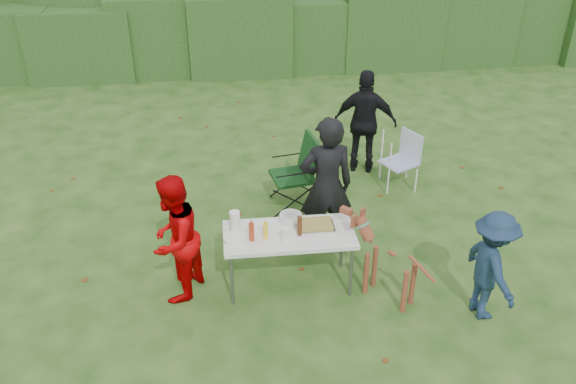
{
  "coord_description": "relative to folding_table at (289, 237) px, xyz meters",
  "views": [
    {
      "loc": [
        -0.44,
        -5.51,
        4.67
      ],
      "look_at": [
        0.26,
        0.66,
        1.0
      ],
      "focal_mm": 38.0,
      "sensor_mm": 36.0,
      "label": 1
    }
  ],
  "objects": [
    {
      "name": "dog",
      "position": [
        1.11,
        -0.38,
        -0.2
      ],
      "size": [
        1.0,
        1.01,
        0.96
      ],
      "primitive_type": null,
      "rotation": [
        0.0,
        0.0,
        2.34
      ],
      "color": "brown",
      "rests_on": "ground"
    },
    {
      "name": "focaccia_bread",
      "position": [
        0.31,
        0.09,
        0.09
      ],
      "size": [
        0.4,
        0.26,
        0.04
      ],
      "primitive_type": "cube",
      "color": "olive",
      "rests_on": "food_tray"
    },
    {
      "name": "ground",
      "position": [
        -0.22,
        -0.18,
        -0.69
      ],
      "size": [
        80.0,
        80.0,
        0.0
      ],
      "primitive_type": "plane",
      "color": "#1E4211"
    },
    {
      "name": "ketchup_bottle",
      "position": [
        -0.43,
        -0.09,
        0.16
      ],
      "size": [
        0.06,
        0.06,
        0.22
      ],
      "primitive_type": "cylinder",
      "color": "#A93314",
      "rests_on": "folding_table"
    },
    {
      "name": "folding_table",
      "position": [
        0.0,
        0.0,
        0.0
      ],
      "size": [
        1.5,
        0.7,
        0.74
      ],
      "color": "silver",
      "rests_on": "ground"
    },
    {
      "name": "mustard_bottle",
      "position": [
        -0.27,
        -0.07,
        0.15
      ],
      "size": [
        0.06,
        0.06,
        0.2
      ],
      "primitive_type": "cylinder",
      "color": "yellow",
      "rests_on": "folding_table"
    },
    {
      "name": "plate_stack",
      "position": [
        -0.63,
        -0.07,
        0.08
      ],
      "size": [
        0.24,
        0.24,
        0.05
      ],
      "primitive_type": "cylinder",
      "color": "white",
      "rests_on": "folding_table"
    },
    {
      "name": "food_tray",
      "position": [
        0.31,
        0.09,
        0.06
      ],
      "size": [
        0.45,
        0.3,
        0.02
      ],
      "primitive_type": "cube",
      "color": "#B7B7BA",
      "rests_on": "folding_table"
    },
    {
      "name": "pasta_bowl",
      "position": [
        0.04,
        0.23,
        0.1
      ],
      "size": [
        0.26,
        0.26,
        0.1
      ],
      "primitive_type": "cylinder",
      "color": "silver",
      "rests_on": "folding_table"
    },
    {
      "name": "child",
      "position": [
        2.1,
        -0.75,
        -0.03
      ],
      "size": [
        0.61,
        0.91,
        1.31
      ],
      "primitive_type": "imported",
      "rotation": [
        0.0,
        0.0,
        1.72
      ],
      "color": "#162B45",
      "rests_on": "ground"
    },
    {
      "name": "person_cook",
      "position": [
        0.54,
        0.7,
        0.23
      ],
      "size": [
        0.7,
        0.48,
        1.84
      ],
      "primitive_type": "imported",
      "rotation": [
        0.0,
        0.0,
        3.2
      ],
      "color": "black",
      "rests_on": "ground"
    },
    {
      "name": "person_red_jacket",
      "position": [
        -1.29,
        -0.02,
        0.08
      ],
      "size": [
        0.84,
        0.92,
        1.54
      ],
      "primitive_type": "imported",
      "rotation": [
        0.0,
        0.0,
        -1.99
      ],
      "color": "#B80003",
      "rests_on": "ground"
    },
    {
      "name": "paper_towel_roll",
      "position": [
        -0.61,
        0.11,
        0.18
      ],
      "size": [
        0.12,
        0.12,
        0.26
      ],
      "primitive_type": "cylinder",
      "color": "white",
      "rests_on": "folding_table"
    },
    {
      "name": "person_black_puffy",
      "position": [
        1.49,
        2.73,
        0.14
      ],
      "size": [
        1.04,
        0.67,
        1.65
      ],
      "primitive_type": "imported",
      "rotation": [
        0.0,
        0.0,
        2.84
      ],
      "color": "black",
      "rests_on": "ground"
    },
    {
      "name": "camping_chair",
      "position": [
        0.26,
        1.8,
        -0.16
      ],
      "size": [
        0.77,
        0.77,
        1.05
      ],
      "primitive_type": null,
      "rotation": [
        0.0,
        0.0,
        3.32
      ],
      "color": "#123A16",
      "rests_on": "ground"
    },
    {
      "name": "cup_stack",
      "position": [
        -0.06,
        -0.16,
        0.14
      ],
      "size": [
        0.08,
        0.08,
        0.18
      ],
      "primitive_type": "cylinder",
      "color": "white",
      "rests_on": "folding_table"
    },
    {
      "name": "beer_bottle",
      "position": [
        0.11,
        -0.05,
        0.17
      ],
      "size": [
        0.06,
        0.06,
        0.24
      ],
      "primitive_type": "cylinder",
      "color": "#47230F",
      "rests_on": "folding_table"
    },
    {
      "name": "lawn_chair",
      "position": [
        1.91,
        2.17,
        -0.26
      ],
      "size": [
        0.68,
        0.68,
        0.86
      ],
      "primitive_type": null,
      "rotation": [
        0.0,
        0.0,
        3.61
      ],
      "color": "#415FAE",
      "rests_on": "ground"
    },
    {
      "name": "hedge_row",
      "position": [
        -0.22,
        7.82,
        0.16
      ],
      "size": [
        22.0,
        1.4,
        1.7
      ],
      "primitive_type": "cube",
      "color": "#23471C",
      "rests_on": "ground"
    }
  ]
}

